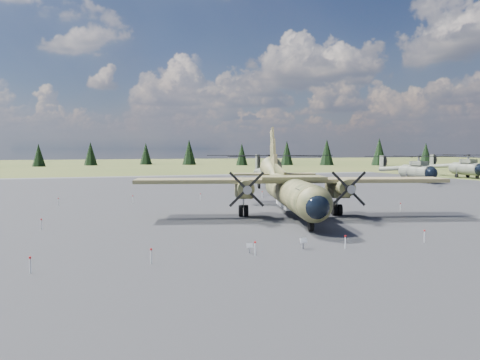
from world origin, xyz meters
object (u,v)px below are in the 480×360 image
object	(u,v)px
transport_plane	(290,187)
helicopter_mid	(417,163)
helicopter_near	(270,165)
helicopter_far	(466,161)

from	to	relation	value
transport_plane	helicopter_mid	world-z (taller)	transport_plane
helicopter_near	helicopter_mid	xyz separation A→B (m)	(31.48, 4.97, -0.27)
transport_plane	helicopter_far	xyz separation A→B (m)	(59.50, 39.31, 0.89)
helicopter_mid	helicopter_far	distance (m)	20.38
transport_plane	helicopter_far	bearing A→B (deg)	48.19
helicopter_near	helicopter_far	xyz separation A→B (m)	(50.44, 12.45, -0.21)
helicopter_near	helicopter_mid	bearing A→B (deg)	20.08
helicopter_near	transport_plane	bearing A→B (deg)	-97.53
transport_plane	helicopter_near	world-z (taller)	transport_plane
helicopter_near	helicopter_far	distance (m)	51.96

